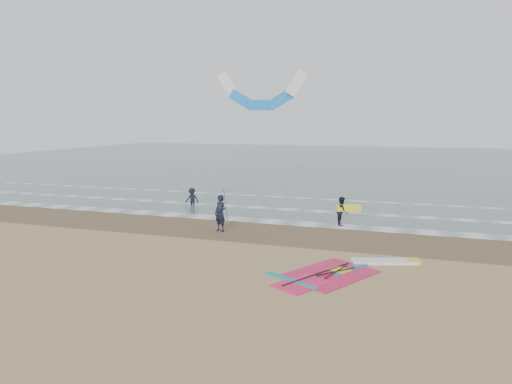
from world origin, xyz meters
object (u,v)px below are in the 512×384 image
(person_walking, at_px, (342,211))
(windsurf_rig, at_px, (346,271))
(surf_kite, at_px, (261,95))
(person_standing, at_px, (220,213))
(person_wading, at_px, (192,194))

(person_walking, bearing_deg, windsurf_rig, 178.89)
(surf_kite, bearing_deg, person_standing, -84.41)
(person_wading, distance_m, surf_kite, 8.62)
(person_standing, bearing_deg, person_walking, 52.64)
(person_walking, bearing_deg, surf_kite, 34.52)
(windsurf_rig, distance_m, person_standing, 8.32)
(person_wading, xyz_separation_m, surf_kite, (3.64, 3.99, 6.72))
(person_walking, relative_size, person_wading, 1.03)
(person_walking, bearing_deg, person_standing, 109.96)
(person_wading, bearing_deg, person_standing, -51.43)
(person_wading, bearing_deg, surf_kite, 49.76)
(windsurf_rig, height_order, person_standing, person_standing)
(windsurf_rig, xyz_separation_m, person_standing, (-6.97, 4.46, 0.91))
(person_standing, xyz_separation_m, person_wading, (-4.64, 6.28, -0.19))
(person_wading, height_order, surf_kite, surf_kite)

